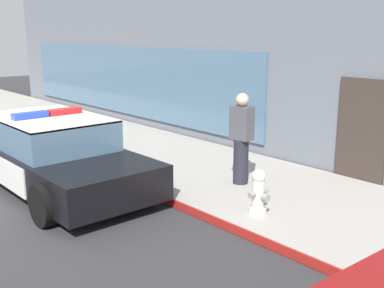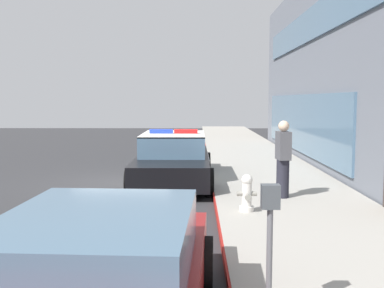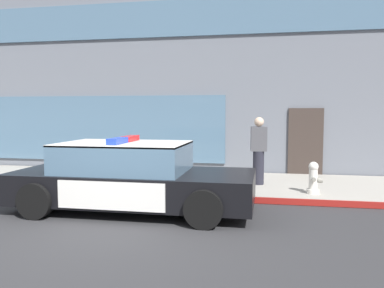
# 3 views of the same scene
# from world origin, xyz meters

# --- Properties ---
(sidewalk) EXTENTS (48.00, 3.40, 0.15)m
(sidewalk) POSITION_xyz_m (0.00, 4.06, 0.07)
(sidewalk) COLOR #A39E93
(sidewalk) RESTS_ON ground
(curb_red_paint) EXTENTS (28.80, 0.04, 0.14)m
(curb_red_paint) POSITION_xyz_m (0.00, 2.35, 0.08)
(curb_red_paint) COLOR maroon
(curb_red_paint) RESTS_ON ground
(storefront_building) EXTENTS (19.80, 8.11, 6.73)m
(storefront_building) POSITION_xyz_m (-2.24, 9.82, 3.36)
(storefront_building) COLOR slate
(storefront_building) RESTS_ON ground
(police_cruiser) EXTENTS (4.82, 2.14, 1.49)m
(police_cruiser) POSITION_xyz_m (-0.11, 1.30, 0.68)
(police_cruiser) COLOR black
(police_cruiser) RESTS_ON ground
(fire_hydrant) EXTENTS (0.34, 0.39, 0.73)m
(fire_hydrant) POSITION_xyz_m (3.63, 2.93, 0.50)
(fire_hydrant) COLOR silver
(fire_hydrant) RESTS_ON sidewalk
(pedestrian_on_sidewalk) EXTENTS (0.42, 0.30, 1.71)m
(pedestrian_on_sidewalk) POSITION_xyz_m (2.38, 3.86, 1.01)
(pedestrian_on_sidewalk) COLOR #23232D
(pedestrian_on_sidewalk) RESTS_ON sidewalk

